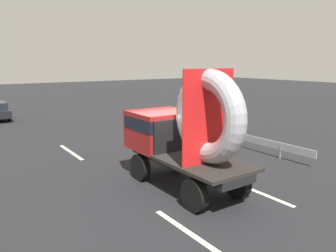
# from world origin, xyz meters

# --- Properties ---
(ground_plane) EXTENTS (120.00, 120.00, 0.00)m
(ground_plane) POSITION_xyz_m (0.00, 0.00, 0.00)
(ground_plane) COLOR black
(flatbed_truck) EXTENTS (2.02, 4.89, 3.94)m
(flatbed_truck) POSITION_xyz_m (-0.28, -0.60, 1.84)
(flatbed_truck) COLOR black
(flatbed_truck) RESTS_ON ground_plane
(guardrail) EXTENTS (0.10, 13.34, 0.71)m
(guardrail) POSITION_xyz_m (5.16, 4.49, 0.53)
(guardrail) COLOR gray
(guardrail) RESTS_ON ground_plane
(lane_dash_left_near) EXTENTS (0.16, 2.83, 0.01)m
(lane_dash_left_near) POSITION_xyz_m (-1.99, -3.24, 0.00)
(lane_dash_left_near) COLOR beige
(lane_dash_left_near) RESTS_ON ground_plane
(lane_dash_left_far) EXTENTS (0.16, 2.99, 0.01)m
(lane_dash_left_far) POSITION_xyz_m (-1.99, 5.64, 0.00)
(lane_dash_left_far) COLOR beige
(lane_dash_left_far) RESTS_ON ground_plane
(lane_dash_right_near) EXTENTS (0.16, 2.10, 0.01)m
(lane_dash_right_near) POSITION_xyz_m (1.42, -2.79, 0.00)
(lane_dash_right_near) COLOR beige
(lane_dash_right_near) RESTS_ON ground_plane
(lane_dash_right_far) EXTENTS (0.16, 2.00, 0.01)m
(lane_dash_right_far) POSITION_xyz_m (1.42, 4.77, 0.00)
(lane_dash_right_far) COLOR beige
(lane_dash_right_far) RESTS_ON ground_plane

